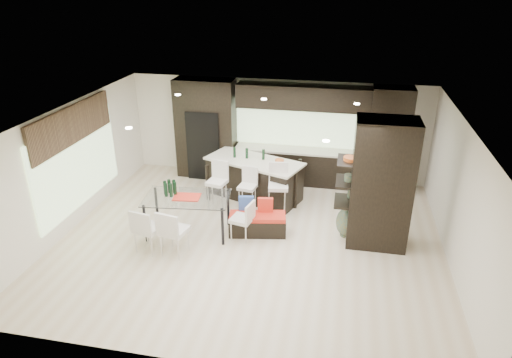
% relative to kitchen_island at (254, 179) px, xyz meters
% --- Properties ---
extents(ground, '(8.00, 8.00, 0.00)m').
position_rel_kitchen_island_xyz_m(ground, '(0.33, -2.03, -0.50)').
color(ground, beige).
rests_on(ground, ground).
extents(back_wall, '(8.00, 0.02, 2.70)m').
position_rel_kitchen_island_xyz_m(back_wall, '(0.33, 1.47, 0.85)').
color(back_wall, white).
rests_on(back_wall, ground).
extents(left_wall, '(0.02, 7.00, 2.70)m').
position_rel_kitchen_island_xyz_m(left_wall, '(-3.67, -2.03, 0.85)').
color(left_wall, white).
rests_on(left_wall, ground).
extents(right_wall, '(0.02, 7.00, 2.70)m').
position_rel_kitchen_island_xyz_m(right_wall, '(4.33, -2.03, 0.85)').
color(right_wall, white).
rests_on(right_wall, ground).
extents(ceiling, '(8.00, 7.00, 0.02)m').
position_rel_kitchen_island_xyz_m(ceiling, '(0.33, -2.03, 2.20)').
color(ceiling, white).
rests_on(ceiling, ground).
extents(window_left, '(0.04, 3.20, 1.90)m').
position_rel_kitchen_island_xyz_m(window_left, '(-3.63, -1.83, 0.85)').
color(window_left, '#B2D199').
rests_on(window_left, left_wall).
extents(window_back, '(3.40, 0.04, 1.20)m').
position_rel_kitchen_island_xyz_m(window_back, '(0.93, 1.43, 1.05)').
color(window_back, '#B2D199').
rests_on(window_back, back_wall).
extents(stone_accent, '(0.08, 3.00, 0.80)m').
position_rel_kitchen_island_xyz_m(stone_accent, '(-3.60, -1.83, 1.75)').
color(stone_accent, brown).
rests_on(stone_accent, left_wall).
extents(ceiling_spots, '(4.00, 3.00, 0.02)m').
position_rel_kitchen_island_xyz_m(ceiling_spots, '(0.33, -1.78, 2.18)').
color(ceiling_spots, white).
rests_on(ceiling_spots, ceiling).
extents(back_cabinetry, '(6.80, 0.68, 2.70)m').
position_rel_kitchen_island_xyz_m(back_cabinetry, '(0.83, 1.14, 0.85)').
color(back_cabinetry, black).
rests_on(back_cabinetry, ground).
extents(refrigerator, '(0.90, 0.68, 1.90)m').
position_rel_kitchen_island_xyz_m(refrigerator, '(-1.57, 1.09, 0.45)').
color(refrigerator, black).
rests_on(refrigerator, ground).
extents(partition_column, '(1.20, 0.80, 2.70)m').
position_rel_kitchen_island_xyz_m(partition_column, '(2.93, -1.63, 0.85)').
color(partition_column, black).
rests_on(partition_column, ground).
extents(kitchen_island, '(2.60, 1.79, 1.00)m').
position_rel_kitchen_island_xyz_m(kitchen_island, '(0.00, 0.00, 0.00)').
color(kitchen_island, black).
rests_on(kitchen_island, ground).
extents(stool_left, '(0.50, 0.50, 0.97)m').
position_rel_kitchen_island_xyz_m(stool_left, '(-0.73, -0.83, -0.02)').
color(stool_left, silver).
rests_on(stool_left, ground).
extents(stool_mid, '(0.45, 0.45, 0.88)m').
position_rel_kitchen_island_xyz_m(stool_mid, '(-0.00, -0.81, -0.06)').
color(stool_mid, silver).
rests_on(stool_mid, ground).
extents(stool_right, '(0.51, 0.51, 1.01)m').
position_rel_kitchen_island_xyz_m(stool_right, '(0.73, -0.84, 0.01)').
color(stool_right, silver).
rests_on(stool_right, ground).
extents(bench, '(1.29, 0.68, 0.47)m').
position_rel_kitchen_island_xyz_m(bench, '(0.43, -1.78, -0.26)').
color(bench, black).
rests_on(bench, ground).
extents(floor_vase, '(0.55, 0.55, 1.33)m').
position_rel_kitchen_island_xyz_m(floor_vase, '(2.34, -1.47, 0.17)').
color(floor_vase, '#4B5B40').
rests_on(floor_vase, ground).
extents(dining_table, '(1.90, 1.21, 0.86)m').
position_rel_kitchen_island_xyz_m(dining_table, '(-1.05, -2.03, -0.07)').
color(dining_table, white).
rests_on(dining_table, ground).
extents(chair_near, '(0.59, 0.59, 0.93)m').
position_rel_kitchen_island_xyz_m(chair_near, '(-1.05, -2.86, -0.03)').
color(chair_near, silver).
rests_on(chair_near, ground).
extents(chair_far, '(0.58, 0.58, 0.90)m').
position_rel_kitchen_island_xyz_m(chair_far, '(-1.61, -2.85, -0.05)').
color(chair_far, silver).
rests_on(chair_far, ground).
extents(chair_end, '(0.52, 0.52, 0.81)m').
position_rel_kitchen_island_xyz_m(chair_end, '(0.14, -2.03, -0.10)').
color(chair_end, silver).
rests_on(chair_end, ground).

